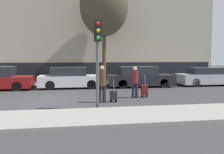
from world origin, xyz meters
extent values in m
plane|color=#38383A|center=(0.00, 0.00, 0.00)|extent=(80.00, 80.00, 0.00)
cube|color=gray|center=(0.00, -3.75, 0.06)|extent=(28.00, 2.50, 0.12)
cube|color=gray|center=(0.00, 7.00, 0.06)|extent=(28.00, 3.00, 0.12)
cube|color=#A89E8C|center=(0.00, 10.58, 5.25)|extent=(28.00, 2.76, 10.50)
cube|color=black|center=(0.00, 9.18, 0.80)|extent=(27.44, 0.06, 1.60)
cylinder|color=black|center=(-2.11, 3.76, 0.30)|extent=(0.60, 0.18, 0.60)
cylinder|color=black|center=(-2.11, 5.42, 0.30)|extent=(0.60, 0.18, 0.60)
cube|color=silver|center=(1.15, 4.70, 0.49)|extent=(4.20, 1.75, 0.70)
cube|color=#23282D|center=(0.98, 4.70, 1.12)|extent=(2.31, 1.54, 0.55)
cylinder|color=black|center=(2.45, 3.92, 0.30)|extent=(0.60, 0.18, 0.60)
cylinder|color=black|center=(2.45, 5.49, 0.30)|extent=(0.60, 0.18, 0.60)
cylinder|color=black|center=(-0.15, 3.92, 0.30)|extent=(0.60, 0.18, 0.60)
cylinder|color=black|center=(-0.15, 5.49, 0.30)|extent=(0.60, 0.18, 0.60)
cube|color=black|center=(5.92, 4.59, 0.49)|extent=(4.59, 1.76, 0.70)
cube|color=#23282D|center=(5.74, 4.59, 1.13)|extent=(2.52, 1.55, 0.57)
cylinder|color=black|center=(7.34, 3.80, 0.30)|extent=(0.60, 0.18, 0.60)
cylinder|color=black|center=(7.34, 5.38, 0.30)|extent=(0.60, 0.18, 0.60)
cylinder|color=black|center=(4.50, 3.80, 0.30)|extent=(0.60, 0.18, 0.60)
cylinder|color=black|center=(4.50, 5.38, 0.30)|extent=(0.60, 0.18, 0.60)
cube|color=#B7BABF|center=(11.01, 4.63, 0.49)|extent=(4.26, 1.72, 0.70)
cube|color=#23282D|center=(10.84, 4.63, 1.08)|extent=(2.34, 1.51, 0.47)
cylinder|color=black|center=(12.33, 5.40, 0.30)|extent=(0.60, 0.18, 0.60)
cylinder|color=black|center=(9.69, 3.86, 0.30)|extent=(0.60, 0.18, 0.60)
cylinder|color=black|center=(9.69, 5.40, 0.30)|extent=(0.60, 0.18, 0.60)
cylinder|color=#23232D|center=(2.64, -0.86, 0.39)|extent=(0.15, 0.15, 0.79)
cylinder|color=#23232D|center=(2.45, -0.88, 0.39)|extent=(0.15, 0.15, 0.79)
cylinder|color=#473323|center=(2.55, -0.87, 1.13)|extent=(0.34, 0.34, 0.69)
sphere|color=tan|center=(2.55, -0.87, 1.59)|extent=(0.22, 0.22, 0.22)
cube|color=#262628|center=(3.09, -0.80, 0.32)|extent=(0.32, 0.24, 0.41)
cylinder|color=black|center=(2.98, -0.80, 0.06)|extent=(0.12, 0.03, 0.12)
cylinder|color=black|center=(3.20, -0.80, 0.06)|extent=(0.12, 0.03, 0.12)
cylinder|color=gray|center=(3.09, -0.87, 0.80)|extent=(0.02, 0.19, 0.53)
cylinder|color=#23232D|center=(4.46, 0.17, 0.37)|extent=(0.15, 0.15, 0.74)
cylinder|color=#23232D|center=(4.26, 0.13, 0.37)|extent=(0.15, 0.15, 0.74)
cylinder|color=maroon|center=(4.36, 0.15, 1.06)|extent=(0.34, 0.34, 0.64)
sphere|color=beige|center=(4.36, 0.15, 1.49)|extent=(0.21, 0.21, 0.21)
cube|color=maroon|center=(4.90, 0.25, 0.38)|extent=(0.32, 0.24, 0.51)
cylinder|color=black|center=(4.79, 0.25, 0.06)|extent=(0.12, 0.03, 0.12)
cylinder|color=black|center=(5.01, 0.25, 0.06)|extent=(0.12, 0.03, 0.12)
cylinder|color=gray|center=(4.90, 0.18, 0.91)|extent=(0.02, 0.19, 0.53)
cylinder|color=#515154|center=(2.18, -2.25, 1.75)|extent=(0.12, 0.12, 3.50)
cube|color=black|center=(2.18, -2.43, 3.10)|extent=(0.28, 0.24, 0.80)
sphere|color=red|center=(2.18, -2.58, 3.37)|extent=(0.15, 0.15, 0.15)
sphere|color=gold|center=(2.18, -2.58, 3.10)|extent=(0.15, 0.15, 0.15)
sphere|color=green|center=(2.18, -2.58, 2.83)|extent=(0.15, 0.15, 0.15)
torus|color=black|center=(1.14, 7.18, 0.48)|extent=(0.72, 0.06, 0.72)
torus|color=black|center=(0.09, 7.18, 0.48)|extent=(0.72, 0.06, 0.72)
cylinder|color=navy|center=(0.61, 7.18, 0.68)|extent=(1.00, 0.05, 0.05)
cylinder|color=navy|center=(0.42, 7.18, 0.88)|extent=(0.04, 0.04, 0.40)
cylinder|color=#4C3826|center=(3.70, 6.99, 2.16)|extent=(0.28, 0.28, 4.08)
ellipsoid|color=#423D2D|center=(3.70, 6.99, 5.88)|extent=(3.67, 3.67, 4.49)
camera|label=1|loc=(1.13, -12.10, 2.13)|focal=40.00mm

